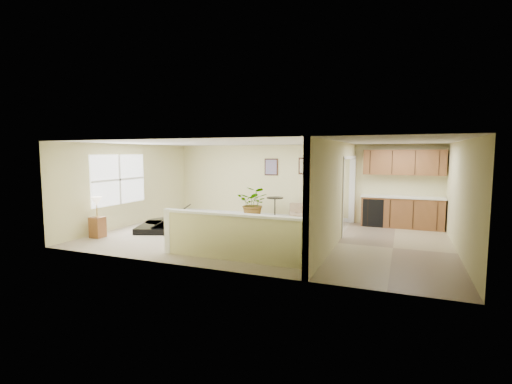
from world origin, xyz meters
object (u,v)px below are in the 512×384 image
at_px(loveseat, 313,214).
at_px(small_plant, 337,218).
at_px(palm_plant, 254,204).
at_px(piano, 170,208).
at_px(lamp_stand, 97,220).
at_px(accent_table, 275,206).
at_px(piano_bench, 220,224).

distance_m(loveseat, small_plant, 0.76).
relative_size(palm_plant, small_plant, 2.25).
relative_size(piano, lamp_stand, 2.08).
bearing_deg(accent_table, piano_bench, -109.52).
xyz_separation_m(piano_bench, loveseat, (2.09, 2.35, 0.07)).
distance_m(piano_bench, lamp_stand, 3.24).
bearing_deg(accent_table, lamp_stand, -131.81).
xyz_separation_m(loveseat, accent_table, (-1.27, -0.03, 0.19)).
bearing_deg(lamp_stand, loveseat, 39.78).
height_order(piano_bench, lamp_stand, lamp_stand).
bearing_deg(accent_table, loveseat, 1.51).
xyz_separation_m(piano_bench, palm_plant, (0.11, 2.22, 0.31)).
distance_m(loveseat, lamp_stand, 6.31).
relative_size(small_plant, lamp_stand, 0.46).
bearing_deg(accent_table, piano, -135.54).
relative_size(piano, accent_table, 2.86).
xyz_separation_m(piano_bench, small_plant, (2.84, 2.43, -0.03)).
relative_size(piano, loveseat, 1.33).
relative_size(piano_bench, accent_table, 0.93).
xyz_separation_m(piano_bench, lamp_stand, (-2.76, -1.69, 0.21)).
distance_m(piano, palm_plant, 2.87).
relative_size(palm_plant, lamp_stand, 1.04).
bearing_deg(lamp_stand, palm_plant, 53.73).
relative_size(accent_table, lamp_stand, 0.73).
bearing_deg(piano_bench, palm_plant, 87.12).
xyz_separation_m(small_plant, lamp_stand, (-5.60, -4.12, 0.25)).
bearing_deg(loveseat, small_plant, -13.59).
bearing_deg(palm_plant, lamp_stand, -126.27).
height_order(piano, lamp_stand, piano).
xyz_separation_m(piano, loveseat, (3.70, 2.42, -0.33)).
distance_m(piano, small_plant, 5.12).
bearing_deg(accent_table, small_plant, 3.24).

